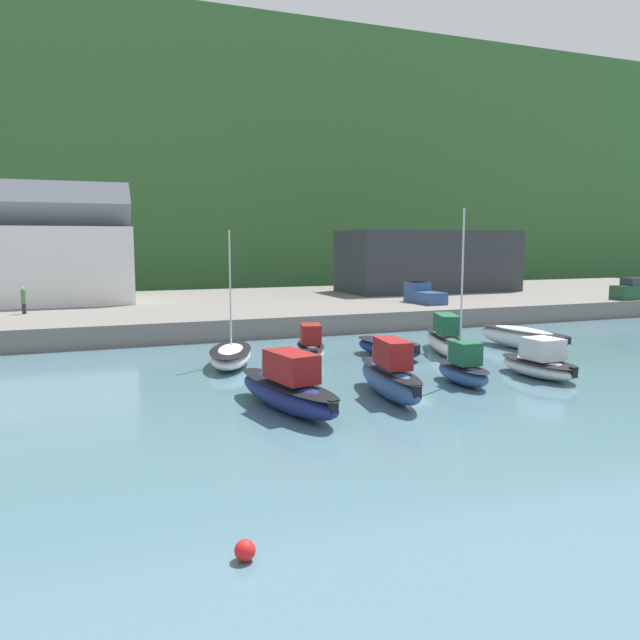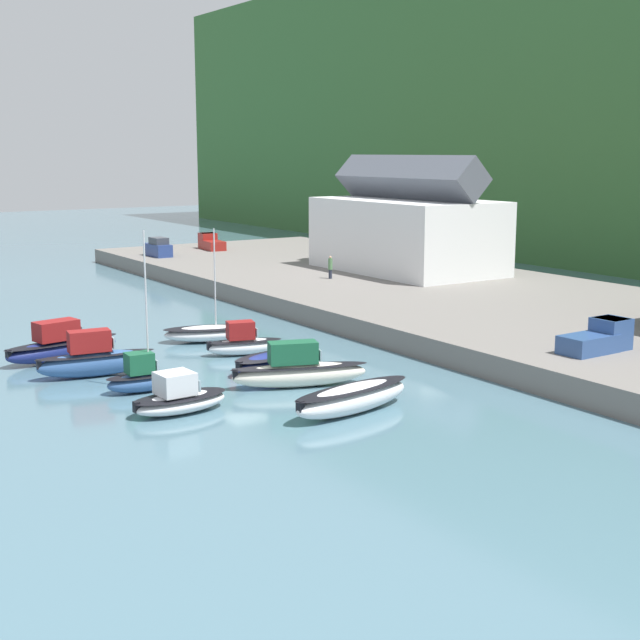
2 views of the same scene
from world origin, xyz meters
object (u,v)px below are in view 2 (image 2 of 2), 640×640
object	(u,v)px
moored_boat_2	(270,362)
moored_boat_8	(179,398)
pickup_truck_0	(210,242)
person_on_quay	(330,267)
pickup_truck_1	(600,337)
moored_boat_1	(244,343)
moored_boat_3	(298,370)
moored_boat_7	(143,377)
moored_boat_5	(62,346)
moored_boat_0	(209,333)
parked_car_0	(158,248)
moored_boat_6	(95,359)
moored_boat_4	(353,398)

from	to	relation	value
moored_boat_2	moored_boat_8	world-z (taller)	moored_boat_8
pickup_truck_0	person_on_quay	distance (m)	29.36
pickup_truck_1	moored_boat_1	bearing A→B (deg)	-139.50
moored_boat_3	moored_boat_7	xyz separation A→B (m)	(-3.93, -7.88, -0.13)
moored_boat_1	moored_boat_5	bearing A→B (deg)	-99.94
moored_boat_1	moored_boat_3	world-z (taller)	moored_boat_3
person_on_quay	moored_boat_5	bearing A→B (deg)	-66.94
moored_boat_0	moored_boat_3	size ratio (longest dim) A/B	0.99
moored_boat_3	moored_boat_5	xyz separation A→B (m)	(-14.02, -9.34, -0.00)
moored_boat_0	parked_car_0	distance (m)	40.20
moored_boat_1	moored_boat_5	distance (m)	11.76
moored_boat_0	pickup_truck_0	world-z (taller)	moored_boat_0
moored_boat_5	moored_boat_7	distance (m)	10.20
moored_boat_0	moored_boat_3	xyz separation A→B (m)	(14.09, -1.27, 0.35)
moored_boat_2	parked_car_0	xyz separation A→B (m)	(-48.34, 13.28, 1.88)
moored_boat_5	moored_boat_8	distance (m)	15.09
moored_boat_6	parked_car_0	distance (m)	49.08
pickup_truck_0	moored_boat_3	bearing A→B (deg)	-105.38
person_on_quay	moored_boat_0	bearing A→B (deg)	-56.44
moored_boat_7	parked_car_0	world-z (taller)	moored_boat_7
moored_boat_3	moored_boat_8	bearing A→B (deg)	-63.40
moored_boat_0	moored_boat_4	world-z (taller)	moored_boat_0
moored_boat_4	moored_boat_6	xyz separation A→B (m)	(-14.74, -8.54, 0.25)
moored_boat_6	pickup_truck_1	world-z (taller)	pickup_truck_1
moored_boat_3	moored_boat_4	size ratio (longest dim) A/B	1.02
moored_boat_2	pickup_truck_1	bearing A→B (deg)	39.57
pickup_truck_0	moored_boat_1	bearing A→B (deg)	-107.75
moored_boat_1	moored_boat_8	distance (m)	13.57
moored_boat_3	moored_boat_4	world-z (taller)	moored_boat_3
pickup_truck_0	person_on_quay	world-z (taller)	person_on_quay
moored_boat_8	parked_car_0	size ratio (longest dim) A/B	1.27
moored_boat_4	moored_boat_1	bearing A→B (deg)	164.11
moored_boat_0	person_on_quay	size ratio (longest dim) A/B	3.77
moored_boat_5	moored_boat_0	bearing A→B (deg)	79.31
moored_boat_8	pickup_truck_0	bearing A→B (deg)	149.14
moored_boat_0	moored_boat_3	distance (m)	14.15
moored_boat_0	moored_boat_8	size ratio (longest dim) A/B	1.50
moored_boat_2	pickup_truck_0	bearing A→B (deg)	143.66
moored_boat_2	pickup_truck_0	distance (m)	56.21
moored_boat_3	moored_boat_6	bearing A→B (deg)	-114.99
moored_boat_0	moored_boat_1	distance (m)	5.10
parked_car_0	person_on_quay	bearing A→B (deg)	-77.29
parked_car_0	moored_boat_3	bearing A→B (deg)	-105.71
pickup_truck_1	moored_boat_0	bearing A→B (deg)	-146.80
moored_boat_7	moored_boat_5	bearing A→B (deg)	-168.70
moored_boat_3	moored_boat_2	bearing A→B (deg)	-166.59
moored_boat_4	pickup_truck_0	distance (m)	65.74
moored_boat_6	parked_car_0	xyz separation A→B (m)	(-43.51, 22.65, 1.46)
moored_boat_4	moored_boat_5	distance (m)	21.90
moored_boat_7	moored_boat_8	bearing A→B (deg)	2.79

